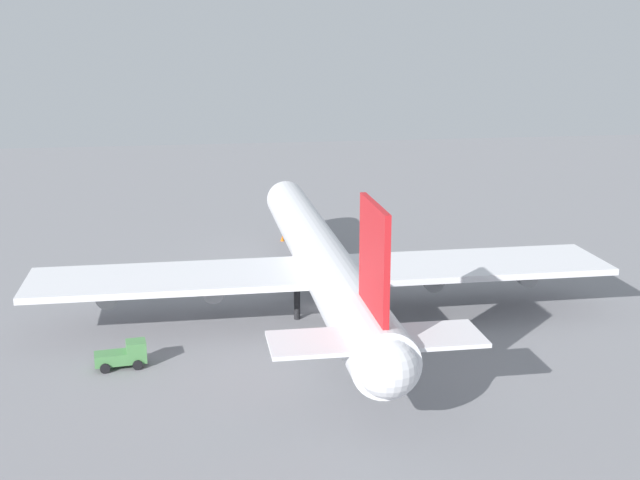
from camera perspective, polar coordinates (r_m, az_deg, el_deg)
The scene contains 4 objects.
ground_plane at distance 96.60m, azimuth -0.00°, elevation -4.65°, with size 277.25×277.25×0.00m, color gray.
cargo_airplane at distance 94.17m, azimuth 0.06°, elevation -1.29°, with size 69.31×63.54×17.97m.
pushback_tractor at distance 82.32m, azimuth -13.19°, elevation -7.63°, with size 2.78×5.01×2.50m.
safety_cone_nose at distance 126.01m, azimuth -2.58°, elevation 0.11°, with size 0.58×0.58×0.82m, color orange.
Camera 1 is at (-90.07, 14.66, 31.68)m, focal length 47.03 mm.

